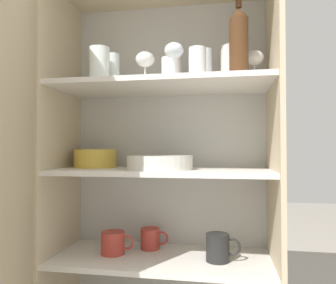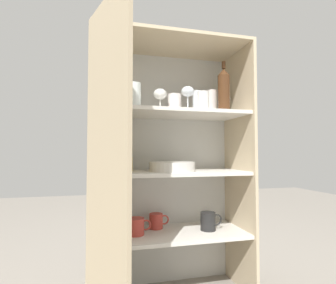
{
  "view_description": "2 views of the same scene",
  "coord_description": "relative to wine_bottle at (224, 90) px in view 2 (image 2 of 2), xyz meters",
  "views": [
    {
      "loc": [
        0.25,
        -1.11,
        0.78
      ],
      "look_at": [
        0.02,
        0.22,
        0.82
      ],
      "focal_mm": 35.0,
      "sensor_mm": 36.0,
      "label": 1
    },
    {
      "loc": [
        -0.38,
        -1.29,
        0.81
      ],
      "look_at": [
        -0.02,
        0.17,
        0.87
      ],
      "focal_mm": 28.0,
      "sensor_mm": 36.0,
      "label": 2
    }
  ],
  "objects": [
    {
      "name": "shelf_board_lower",
      "position": [
        -0.3,
        0.08,
        -0.83
      ],
      "size": [
        0.85,
        0.35,
        0.02
      ],
      "primitive_type": "cube",
      "color": "silver"
    },
    {
      "name": "wine_glass_2",
      "position": [
        0.07,
        0.13,
        -0.04
      ],
      "size": [
        0.07,
        0.07,
        0.13
      ],
      "color": "white",
      "rests_on": "shelf_board_upper"
    },
    {
      "name": "cupboard_side_left",
      "position": [
        -0.73,
        0.08,
        -0.46
      ],
      "size": [
        0.02,
        0.39,
        1.44
      ],
      "primitive_type": "cube",
      "color": "#CCB793",
      "rests_on": "ground_plane"
    },
    {
      "name": "cupboard_back_panel",
      "position": [
        -0.3,
        0.26,
        -0.46
      ],
      "size": [
        0.88,
        0.02,
        1.44
      ],
      "primitive_type": "cube",
      "color": "silver",
      "rests_on": "ground_plane"
    },
    {
      "name": "coffee_mug_primary",
      "position": [
        -0.37,
        0.16,
        -0.77
      ],
      "size": [
        0.12,
        0.08,
        0.09
      ],
      "color": "#BC3D33",
      "rests_on": "shelf_board_lower"
    },
    {
      "name": "wine_bottle",
      "position": [
        0.0,
        0.0,
        0.0
      ],
      "size": [
        0.07,
        0.07,
        0.3
      ],
      "color": "#4C2D19",
      "rests_on": "shelf_board_upper"
    },
    {
      "name": "plate_stack_white",
      "position": [
        -0.3,
        0.04,
        -0.44
      ],
      "size": [
        0.26,
        0.26,
        0.05
      ],
      "color": "silver",
      "rests_on": "shelf_board_middle"
    },
    {
      "name": "shelf_board_upper",
      "position": [
        -0.3,
        0.08,
        -0.14
      ],
      "size": [
        0.85,
        0.35,
        0.02
      ],
      "primitive_type": "cube",
      "color": "silver"
    },
    {
      "name": "tumbler_glass_1",
      "position": [
        -0.15,
        -0.05,
        -0.08
      ],
      "size": [
        0.06,
        0.06,
        0.1
      ],
      "color": "white",
      "rests_on": "shelf_board_upper"
    },
    {
      "name": "cupboard_side_right",
      "position": [
        0.13,
        0.08,
        -0.46
      ],
      "size": [
        0.02,
        0.39,
        1.44
      ],
      "primitive_type": "cube",
      "color": "#CCB793",
      "rests_on": "ground_plane"
    },
    {
      "name": "tumbler_glass_0",
      "position": [
        -0.13,
        0.09,
        -0.06
      ],
      "size": [
        0.06,
        0.06,
        0.13
      ],
      "color": "white",
      "rests_on": "shelf_board_upper"
    },
    {
      "name": "coffee_mug_extra_1",
      "position": [
        -0.08,
        0.06,
        -0.77
      ],
      "size": [
        0.13,
        0.09,
        0.1
      ],
      "color": "black",
      "rests_on": "shelf_board_lower"
    },
    {
      "name": "cupboard_door",
      "position": [
        -0.67,
        -0.33,
        -0.46
      ],
      "size": [
        0.17,
        0.42,
        1.44
      ],
      "color": "tan",
      "rests_on": "ground_plane"
    },
    {
      "name": "tumbler_glass_5",
      "position": [
        -0.03,
        0.11,
        -0.06
      ],
      "size": [
        0.07,
        0.07,
        0.15
      ],
      "color": "silver",
      "rests_on": "shelf_board_upper"
    },
    {
      "name": "mixing_bowl_large",
      "position": [
        -0.6,
        0.13,
        -0.43
      ],
      "size": [
        0.18,
        0.18,
        0.08
      ],
      "color": "gold",
      "rests_on": "shelf_board_middle"
    },
    {
      "name": "wine_glass_1",
      "position": [
        -0.37,
        0.06,
        -0.04
      ],
      "size": [
        0.08,
        0.08,
        0.13
      ],
      "color": "white",
      "rests_on": "shelf_board_upper"
    },
    {
      "name": "tumbler_glass_3",
      "position": [
        -0.27,
        0.11,
        -0.07
      ],
      "size": [
        0.08,
        0.08,
        0.11
      ],
      "color": "silver",
      "rests_on": "shelf_board_upper"
    },
    {
      "name": "tumbler_glass_2",
      "position": [
        -0.53,
        -0.02,
        -0.07
      ],
      "size": [
        0.08,
        0.08,
        0.13
      ],
      "color": "white",
      "rests_on": "shelf_board_upper"
    },
    {
      "name": "wine_glass_0",
      "position": [
        -0.23,
        -0.04,
        -0.04
      ],
      "size": [
        0.07,
        0.07,
        0.13
      ],
      "color": "white",
      "rests_on": "shelf_board_upper"
    },
    {
      "name": "coffee_mug_extra_2",
      "position": [
        -0.5,
        0.07,
        -0.77
      ],
      "size": [
        0.13,
        0.1,
        0.09
      ],
      "color": "#BC3D33",
      "rests_on": "shelf_board_lower"
    },
    {
      "name": "cupboard_top_panel",
      "position": [
        -0.3,
        0.08,
        0.27
      ],
      "size": [
        0.88,
        0.39,
        0.02
      ],
      "primitive_type": "cube",
      "color": "#CCB793",
      "rests_on": "cupboard_side_left"
    },
    {
      "name": "tumbler_glass_4",
      "position": [
        -0.51,
        0.08,
        -0.06
      ],
      "size": [
        0.06,
        0.06,
        0.13
      ],
      "color": "white",
      "rests_on": "shelf_board_upper"
    },
    {
      "name": "shelf_board_middle",
      "position": [
        -0.3,
        0.08,
        -0.48
      ],
      "size": [
        0.85,
        0.35,
        0.02
      ],
      "primitive_type": "cube",
      "color": "silver"
    }
  ]
}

